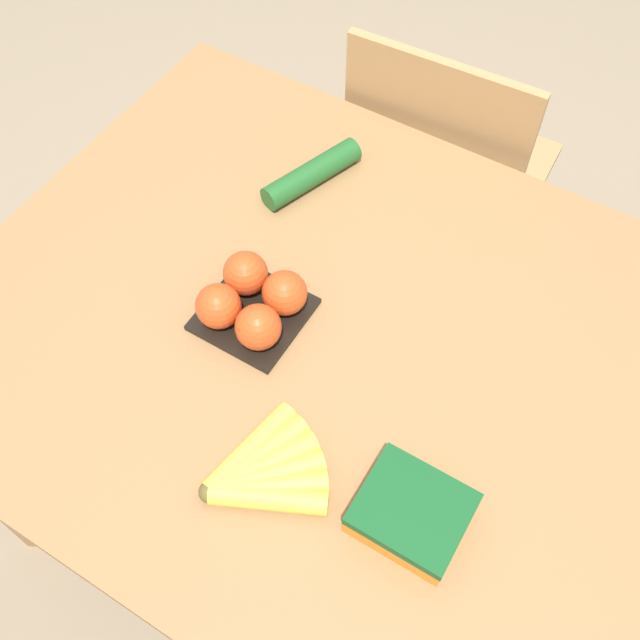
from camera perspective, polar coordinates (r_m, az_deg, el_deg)
name	(u,v)px	position (r m, az deg, el deg)	size (l,w,h in m)	color
ground_plane	(320,497)	(1.87, 0.00, -13.35)	(12.00, 12.00, 0.00)	gray
dining_table	(320,363)	(1.27, 0.00, -3.29)	(1.18, 0.97, 0.76)	#9E7044
chair	(442,181)	(1.80, 9.26, 10.39)	(0.44, 0.42, 0.90)	tan
banana_bunch	(262,473)	(1.06, -4.47, -11.53)	(0.17, 0.18, 0.03)	brown
tomato_pack	(252,302)	(1.17, -5.21, 1.40)	(0.16, 0.16, 0.08)	black
carrot_bag	(412,512)	(1.03, 7.03, -14.31)	(0.14, 0.13, 0.05)	orange
cucumber_near	(312,174)	(1.37, -0.63, 11.08)	(0.11, 0.20, 0.04)	#236028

